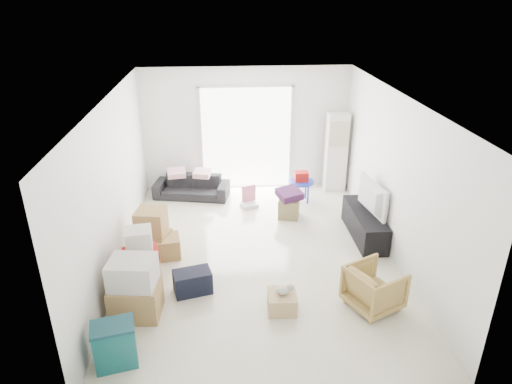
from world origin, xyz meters
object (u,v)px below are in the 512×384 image
object	(u,v)px
tv_console	(364,224)
storage_bins	(115,344)
ac_tower	(336,153)
sofa	(191,183)
kids_table	(301,180)
wood_crate	(282,302)
armchair	(374,286)
ottoman	(289,208)
television	(366,209)

from	to	relation	value
tv_console	storage_bins	world-z (taller)	storage_bins
ac_tower	sofa	world-z (taller)	ac_tower
kids_table	wood_crate	bearing A→B (deg)	-103.66
armchair	wood_crate	bearing A→B (deg)	63.11
ottoman	storage_bins	bearing A→B (deg)	-125.54
ac_tower	television	world-z (taller)	ac_tower
tv_console	storage_bins	size ratio (longest dim) A/B	2.57
storage_bins	ottoman	size ratio (longest dim) A/B	1.49
tv_console	ottoman	xyz separation A→B (m)	(-1.26, 0.88, -0.05)
armchair	ac_tower	bearing A→B (deg)	-31.56
television	ottoman	distance (m)	1.58
wood_crate	ac_tower	bearing A→B (deg)	67.33
wood_crate	kids_table	bearing A→B (deg)	76.34
tv_console	kids_table	distance (m)	1.84
wood_crate	ottoman	bearing A→B (deg)	79.82
ac_tower	sofa	size ratio (longest dim) A/B	1.09
wood_crate	television	bearing A→B (deg)	48.01
television	wood_crate	xyz separation A→B (m)	(-1.77, -1.97, -0.43)
storage_bins	ottoman	distance (m)	4.55
tv_console	television	size ratio (longest dim) A/B	1.48
ac_tower	kids_table	world-z (taller)	ac_tower
sofa	ottoman	size ratio (longest dim) A/B	4.08
kids_table	storage_bins	bearing A→B (deg)	-124.20
storage_bins	kids_table	xyz separation A→B (m)	(2.99, 4.41, 0.19)
ac_tower	television	distance (m)	2.17
kids_table	ac_tower	bearing A→B (deg)	33.26
armchair	storage_bins	bearing A→B (deg)	77.68
sofa	armchair	distance (m)	4.85
tv_console	kids_table	size ratio (longest dim) A/B	2.24
ac_tower	armchair	bearing A→B (deg)	-95.73
tv_console	ottoman	bearing A→B (deg)	144.91
storage_bins	kids_table	world-z (taller)	kids_table
ac_tower	storage_bins	distance (m)	6.31
tv_console	armchair	bearing A→B (deg)	-103.16
kids_table	wood_crate	distance (m)	3.68
tv_console	armchair	size ratio (longest dim) A/B	2.14
tv_console	wood_crate	bearing A→B (deg)	-131.99
tv_console	wood_crate	world-z (taller)	tv_console
storage_bins	armchair	bearing A→B (deg)	13.51
ottoman	tv_console	bearing A→B (deg)	-35.09
storage_bins	ac_tower	bearing A→B (deg)	52.22
wood_crate	armchair	bearing A→B (deg)	-1.05
storage_bins	wood_crate	xyz separation A→B (m)	(2.13, 0.85, -0.16)
ac_tower	armchair	xyz separation A→B (m)	(-0.42, -4.14, -0.53)
tv_console	television	bearing A→B (deg)	0.00
sofa	kids_table	xyz separation A→B (m)	(2.32, -0.41, 0.17)
tv_console	kids_table	xyz separation A→B (m)	(-0.91, 1.59, 0.23)
kids_table	armchair	bearing A→B (deg)	-83.00
television	ac_tower	bearing A→B (deg)	-7.52
tv_console	sofa	xyz separation A→B (m)	(-3.23, 2.00, 0.06)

